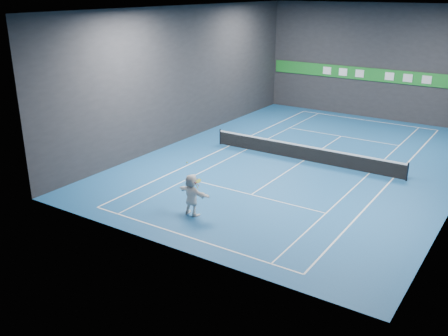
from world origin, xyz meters
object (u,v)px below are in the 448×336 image
Objects in this scene: tennis_net at (304,152)px; tennis_racket at (197,182)px; player at (192,195)px; tennis_ball at (187,163)px.

tennis_net is 10.04m from tennis_racket.
tennis_racket is (-0.85, -9.94, 1.17)m from tennis_net.
player is at bearing -170.62° from tennis_racket.
player is at bearing -22.62° from tennis_ball.
tennis_racket is at bearing -8.35° from tennis_ball.
tennis_net is at bearing 81.51° from tennis_ball.
player is 0.16× the size of tennis_net.
tennis_ball is 10.15m from tennis_net.
tennis_ball reaches higher than tennis_racket.
tennis_net is (1.14, 9.99, -0.47)m from player.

